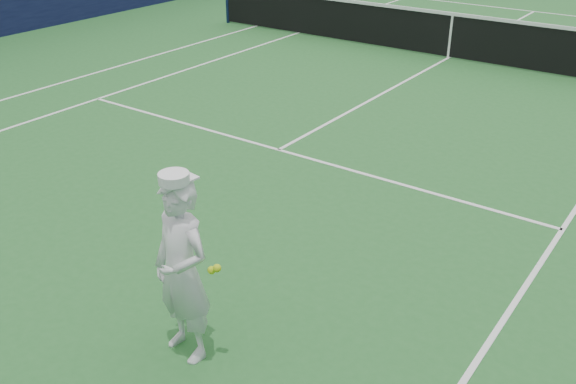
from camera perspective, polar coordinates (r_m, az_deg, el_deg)
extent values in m
plane|color=#256329|center=(15.02, 14.03, 11.46)|extent=(80.00, 80.00, 0.00)
cube|color=white|center=(17.70, -3.02, 14.46)|extent=(0.06, 23.83, 0.01)
cube|color=white|center=(16.90, 0.75, 13.91)|extent=(0.06, 23.77, 0.01)
cube|color=white|center=(20.98, 21.02, 14.75)|extent=(8.23, 0.06, 0.01)
cube|color=white|center=(9.65, -0.83, 3.77)|extent=(8.23, 0.06, 0.01)
cube|color=white|center=(15.02, 14.03, 11.47)|extent=(0.06, 12.80, 0.01)
cylinder|color=#141E4C|center=(18.16, -5.42, 16.41)|extent=(0.09, 0.09, 1.07)
cube|color=black|center=(14.90, 14.24, 13.31)|extent=(12.79, 0.02, 0.92)
cube|color=white|center=(14.81, 14.45, 15.07)|extent=(12.79, 0.04, 0.07)
cube|color=white|center=(14.91, 14.23, 13.19)|extent=(0.05, 0.03, 0.94)
imported|color=white|center=(5.36, -9.40, -6.98)|extent=(0.65, 0.48, 1.66)
cylinder|color=white|center=(4.95, -10.12, 1.23)|extent=(0.24, 0.24, 0.08)
cube|color=white|center=(5.03, -8.92, 1.39)|extent=(0.19, 0.12, 0.02)
cylinder|color=navy|center=(5.58, -10.55, -5.33)|extent=(0.05, 0.09, 0.22)
cube|color=#2039AF|center=(5.71, -9.98, -6.61)|extent=(0.02, 0.02, 0.14)
torus|color=#2039AF|center=(5.85, -9.30, -8.08)|extent=(0.30, 0.14, 0.29)
cube|color=beige|center=(5.85, -9.30, -8.08)|extent=(0.22, 0.03, 0.30)
sphere|color=#C6E119|center=(5.19, -6.81, -6.92)|extent=(0.07, 0.07, 0.07)
sphere|color=#C6E119|center=(5.16, -6.33, -6.75)|extent=(0.07, 0.07, 0.07)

